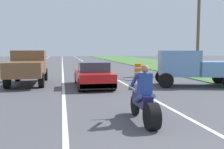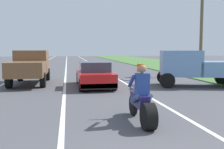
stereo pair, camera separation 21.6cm
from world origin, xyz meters
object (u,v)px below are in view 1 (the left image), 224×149
at_px(construction_barrel_mid, 138,70).
at_px(sports_car_red, 93,75).
at_px(motorcycle_with_rider, 145,102).
at_px(pickup_truck_left_lane_brown, 28,65).
at_px(construction_barrel_nearest, 166,75).
at_px(pickup_truck_right_shoulder_light_blue, 196,66).

bearing_deg(construction_barrel_mid, sports_car_red, -130.87).
bearing_deg(sports_car_red, motorcycle_with_rider, -85.81).
height_order(sports_car_red, pickup_truck_left_lane_brown, pickup_truck_left_lane_brown).
xyz_separation_m(sports_car_red, construction_barrel_nearest, (4.41, 0.50, -0.13)).
bearing_deg(sports_car_red, pickup_truck_left_lane_brown, 153.20).
bearing_deg(construction_barrel_mid, pickup_truck_left_lane_brown, -160.46).
height_order(pickup_truck_left_lane_brown, pickup_truck_right_shoulder_light_blue, same).
bearing_deg(construction_barrel_nearest, motorcycle_with_rider, -116.27).
bearing_deg(construction_barrel_mid, pickup_truck_right_shoulder_light_blue, -72.00).
relative_size(motorcycle_with_rider, pickup_truck_left_lane_brown, 0.46).
bearing_deg(construction_barrel_nearest, pickup_truck_right_shoulder_light_blue, -46.41).
height_order(pickup_truck_left_lane_brown, construction_barrel_nearest, pickup_truck_left_lane_brown).
distance_m(pickup_truck_right_shoulder_light_blue, construction_barrel_nearest, 1.87).
xyz_separation_m(pickup_truck_left_lane_brown, construction_barrel_mid, (7.55, 2.68, -0.60)).
relative_size(motorcycle_with_rider, construction_barrel_mid, 2.21).
distance_m(pickup_truck_left_lane_brown, construction_barrel_mid, 8.04).
xyz_separation_m(motorcycle_with_rider, sports_car_red, (-0.54, 7.35, 0.04)).
distance_m(sports_car_red, construction_barrel_nearest, 4.44).
distance_m(motorcycle_with_rider, pickup_truck_left_lane_brown, 10.11).
height_order(construction_barrel_nearest, construction_barrel_mid, same).
relative_size(pickup_truck_right_shoulder_light_blue, construction_barrel_nearest, 5.14).
relative_size(motorcycle_with_rider, sports_car_red, 0.51).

